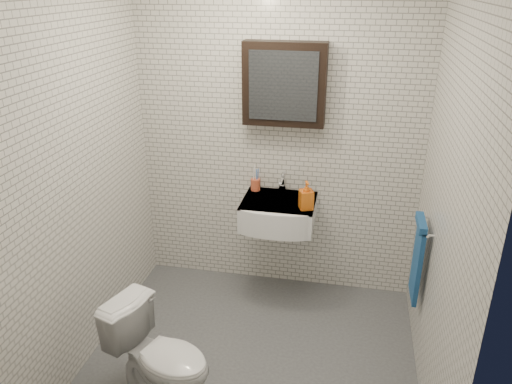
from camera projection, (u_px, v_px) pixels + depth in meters
ground at (252, 357)px, 3.44m from camera, size 2.20×2.00×0.01m
room_shell at (251, 156)px, 2.85m from camera, size 2.22×2.02×2.51m
washbasin at (278, 214)px, 3.79m from camera, size 0.55×0.50×0.20m
faucet at (282, 184)px, 3.90m from camera, size 0.06×0.20×0.15m
mirror_cabinet at (284, 84)px, 3.59m from camera, size 0.60×0.15×0.60m
towel_rail at (418, 256)px, 3.28m from camera, size 0.09×0.30×0.58m
toothbrush_cup at (255, 184)px, 3.95m from camera, size 0.09×0.09×0.20m
soap_bottle at (306, 195)px, 3.61m from camera, size 0.12×0.12×0.21m
toilet at (161, 357)px, 2.97m from camera, size 0.73×0.56×0.66m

